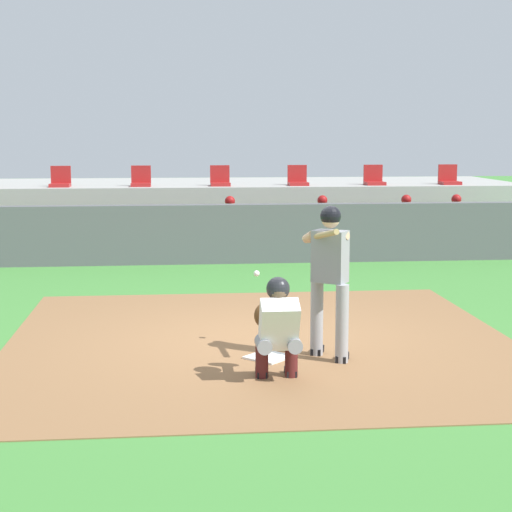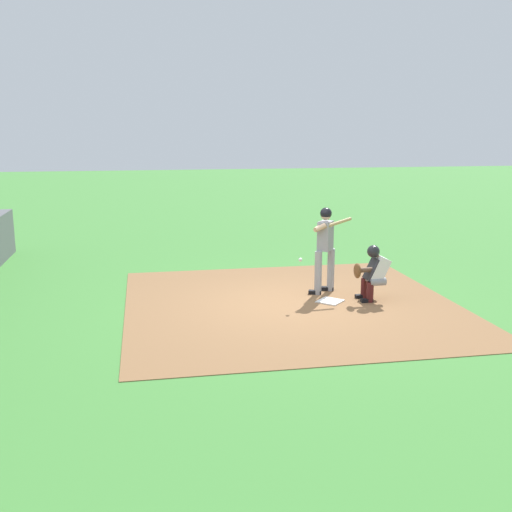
# 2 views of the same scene
# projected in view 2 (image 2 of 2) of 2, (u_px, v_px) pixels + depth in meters

# --- Properties ---
(ground_plane) EXTENTS (80.00, 80.00, 0.00)m
(ground_plane) POSITION_uv_depth(u_px,v_px,m) (291.00, 304.00, 11.88)
(ground_plane) COLOR #428438
(dirt_infield) EXTENTS (6.40, 6.40, 0.01)m
(dirt_infield) POSITION_uv_depth(u_px,v_px,m) (291.00, 304.00, 11.88)
(dirt_infield) COLOR olive
(dirt_infield) RESTS_ON ground
(home_plate) EXTENTS (0.62, 0.62, 0.02)m
(home_plate) POSITION_uv_depth(u_px,v_px,m) (330.00, 301.00, 12.02)
(home_plate) COLOR white
(home_plate) RESTS_ON dirt_infield
(batter_at_plate) EXTENTS (0.53, 0.91, 1.80)m
(batter_at_plate) POSITION_uv_depth(u_px,v_px,m) (325.00, 245.00, 12.49)
(batter_at_plate) COLOR #99999E
(batter_at_plate) RESTS_ON ground
(catcher_crouched) EXTENTS (0.48, 1.87, 1.13)m
(catcher_crouched) POSITION_uv_depth(u_px,v_px,m) (372.00, 271.00, 12.05)
(catcher_crouched) COLOR gray
(catcher_crouched) RESTS_ON ground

